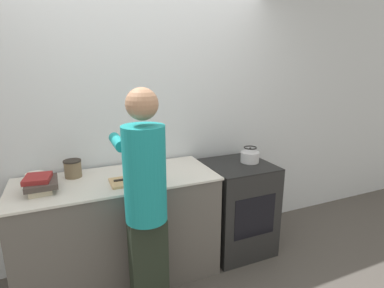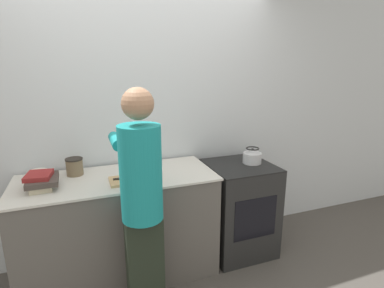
{
  "view_description": "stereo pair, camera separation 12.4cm",
  "coord_description": "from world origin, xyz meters",
  "px_view_note": "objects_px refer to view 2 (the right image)",
  "views": [
    {
      "loc": [
        -0.68,
        -2.02,
        1.81
      ],
      "look_at": [
        0.3,
        0.23,
        1.17
      ],
      "focal_mm": 28.0,
      "sensor_mm": 36.0,
      "label": 1
    },
    {
      "loc": [
        -0.56,
        -2.07,
        1.81
      ],
      "look_at": [
        0.3,
        0.23,
        1.17
      ],
      "focal_mm": 28.0,
      "sensor_mm": 36.0,
      "label": 2
    }
  ],
  "objects_px": {
    "cutting_board": "(132,180)",
    "knife": "(128,178)",
    "bowl_prep": "(38,174)",
    "kettle": "(252,157)",
    "oven": "(239,208)",
    "person": "(142,198)",
    "canister_jar": "(75,167)"
  },
  "relations": [
    {
      "from": "kettle",
      "to": "bowl_prep",
      "type": "distance_m",
      "value": 1.9
    },
    {
      "from": "bowl_prep",
      "to": "person",
      "type": "bearing_deg",
      "value": -45.87
    },
    {
      "from": "oven",
      "to": "knife",
      "type": "relative_size",
      "value": 3.67
    },
    {
      "from": "kettle",
      "to": "oven",
      "type": "bearing_deg",
      "value": -177.0
    },
    {
      "from": "oven",
      "to": "canister_jar",
      "type": "relative_size",
      "value": 6.22
    },
    {
      "from": "oven",
      "to": "bowl_prep",
      "type": "bearing_deg",
      "value": 171.73
    },
    {
      "from": "kettle",
      "to": "bowl_prep",
      "type": "relative_size",
      "value": 1.2
    },
    {
      "from": "bowl_prep",
      "to": "canister_jar",
      "type": "height_order",
      "value": "canister_jar"
    },
    {
      "from": "kettle",
      "to": "bowl_prep",
      "type": "xyz_separation_m",
      "value": [
        -1.88,
        0.25,
        -0.02
      ]
    },
    {
      "from": "cutting_board",
      "to": "canister_jar",
      "type": "bearing_deg",
      "value": 144.75
    },
    {
      "from": "kettle",
      "to": "knife",
      "type": "bearing_deg",
      "value": -175.88
    },
    {
      "from": "person",
      "to": "kettle",
      "type": "distance_m",
      "value": 1.27
    },
    {
      "from": "bowl_prep",
      "to": "canister_jar",
      "type": "relative_size",
      "value": 1.03
    },
    {
      "from": "cutting_board",
      "to": "canister_jar",
      "type": "relative_size",
      "value": 2.36
    },
    {
      "from": "person",
      "to": "cutting_board",
      "type": "height_order",
      "value": "person"
    },
    {
      "from": "cutting_board",
      "to": "kettle",
      "type": "distance_m",
      "value": 1.18
    },
    {
      "from": "kettle",
      "to": "canister_jar",
      "type": "height_order",
      "value": "canister_jar"
    },
    {
      "from": "cutting_board",
      "to": "knife",
      "type": "xyz_separation_m",
      "value": [
        -0.03,
        0.02,
        0.01
      ]
    },
    {
      "from": "cutting_board",
      "to": "knife",
      "type": "relative_size",
      "value": 1.39
    },
    {
      "from": "kettle",
      "to": "bowl_prep",
      "type": "bearing_deg",
      "value": 172.5
    },
    {
      "from": "oven",
      "to": "person",
      "type": "distance_m",
      "value": 1.24
    },
    {
      "from": "kettle",
      "to": "person",
      "type": "bearing_deg",
      "value": -157.4
    },
    {
      "from": "knife",
      "to": "oven",
      "type": "bearing_deg",
      "value": 5.52
    },
    {
      "from": "person",
      "to": "bowl_prep",
      "type": "distance_m",
      "value": 1.03
    },
    {
      "from": "cutting_board",
      "to": "knife",
      "type": "bearing_deg",
      "value": 146.54
    },
    {
      "from": "bowl_prep",
      "to": "cutting_board",
      "type": "bearing_deg",
      "value": -26.44
    },
    {
      "from": "cutting_board",
      "to": "bowl_prep",
      "type": "relative_size",
      "value": 2.3
    },
    {
      "from": "oven",
      "to": "cutting_board",
      "type": "bearing_deg",
      "value": -174.71
    },
    {
      "from": "person",
      "to": "kettle",
      "type": "bearing_deg",
      "value": 22.6
    },
    {
      "from": "person",
      "to": "knife",
      "type": "distance_m",
      "value": 0.4
    },
    {
      "from": "oven",
      "to": "cutting_board",
      "type": "distance_m",
      "value": 1.16
    },
    {
      "from": "person",
      "to": "cutting_board",
      "type": "bearing_deg",
      "value": 90.87
    }
  ]
}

